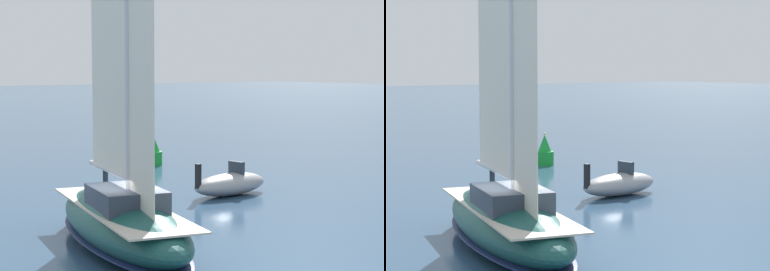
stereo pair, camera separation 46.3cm
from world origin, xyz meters
The scene contains 4 objects.
ground_plane centered at (0.00, 0.00, 0.00)m, with size 400.00×400.00×0.00m, color #2D4C6B.
sailboat_main centered at (0.02, 0.00, 1.15)m, with size 11.11×5.69×14.70m.
motor_tender centered at (-5.91, 9.90, 0.55)m, with size 2.14×4.56×1.70m.
channel_buoy centered at (-17.21, 13.27, 0.82)m, with size 1.14×1.14×2.06m.
Camera 1 is at (21.08, -13.35, 6.19)m, focal length 70.00 mm.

